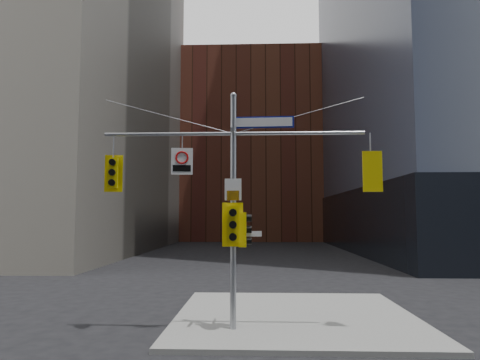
# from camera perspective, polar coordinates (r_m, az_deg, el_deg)

# --- Properties ---
(ground) EXTENTS (160.00, 160.00, 0.00)m
(ground) POSITION_cam_1_polar(r_m,az_deg,el_deg) (11.50, -1.51, -22.40)
(ground) COLOR black
(ground) RESTS_ON ground
(sidewalk_corner) EXTENTS (8.00, 8.00, 0.15)m
(sidewalk_corner) POSITION_cam_1_polar(r_m,az_deg,el_deg) (15.38, 7.33, -17.57)
(sidewalk_corner) COLOR gray
(sidewalk_corner) RESTS_ON ground
(brick_midrise) EXTENTS (26.00, 20.00, 28.00)m
(brick_midrise) POSITION_cam_1_polar(r_m,az_deg,el_deg) (69.75, 1.57, 3.78)
(brick_midrise) COLOR brown
(brick_midrise) RESTS_ON ground
(signal_assembly) EXTENTS (8.00, 0.80, 7.30)m
(signal_assembly) POSITION_cam_1_polar(r_m,az_deg,el_deg) (12.99, -0.90, -0.67)
(signal_assembly) COLOR #95989D
(signal_assembly) RESTS_ON ground
(traffic_light_west_arm) EXTENTS (0.55, 0.48, 1.16)m
(traffic_light_west_arm) POSITION_cam_1_polar(r_m,az_deg,el_deg) (13.75, -16.58, 0.91)
(traffic_light_west_arm) COLOR yellow
(traffic_light_west_arm) RESTS_ON ground
(traffic_light_east_arm) EXTENTS (0.58, 0.45, 1.22)m
(traffic_light_east_arm) POSITION_cam_1_polar(r_m,az_deg,el_deg) (13.46, 17.07, 1.04)
(traffic_light_east_arm) COLOR yellow
(traffic_light_east_arm) RESTS_ON ground
(traffic_light_pole_side) EXTENTS (0.40, 0.34, 1.04)m
(traffic_light_pole_side) POSITION_cam_1_polar(r_m,az_deg,el_deg) (12.96, 0.53, -6.62)
(traffic_light_pole_side) COLOR yellow
(traffic_light_pole_side) RESTS_ON ground
(traffic_light_pole_front) EXTENTS (0.63, 0.51, 1.31)m
(traffic_light_pole_front) POSITION_cam_1_polar(r_m,az_deg,el_deg) (12.69, -0.98, -5.97)
(traffic_light_pole_front) COLOR yellow
(traffic_light_pole_front) RESTS_ON ground
(street_sign_blade) EXTENTS (1.84, 0.12, 0.36)m
(street_sign_blade) POSITION_cam_1_polar(r_m,az_deg,el_deg) (13.26, 3.22, 7.70)
(street_sign_blade) COLOR navy
(street_sign_blade) RESTS_ON ground
(regulatory_sign_arm) EXTENTS (0.66, 0.13, 0.82)m
(regulatory_sign_arm) POSITION_cam_1_polar(r_m,az_deg,el_deg) (13.23, -7.75, 2.61)
(regulatory_sign_arm) COLOR silver
(regulatory_sign_arm) RESTS_ON ground
(regulatory_sign_pole) EXTENTS (0.50, 0.05, 0.66)m
(regulatory_sign_pole) POSITION_cam_1_polar(r_m,az_deg,el_deg) (12.87, -0.93, -1.36)
(regulatory_sign_pole) COLOR silver
(regulatory_sign_pole) RESTS_ON ground
(street_blade_ew) EXTENTS (0.82, 0.14, 0.16)m
(street_blade_ew) POSITION_cam_1_polar(r_m,az_deg,el_deg) (12.96, 1.09, -7.19)
(street_blade_ew) COLOR silver
(street_blade_ew) RESTS_ON ground
(street_blade_ns) EXTENTS (0.03, 0.84, 0.17)m
(street_blade_ns) POSITION_cam_1_polar(r_m,az_deg,el_deg) (13.42, -0.81, -7.01)
(street_blade_ns) COLOR #145926
(street_blade_ns) RESTS_ON ground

